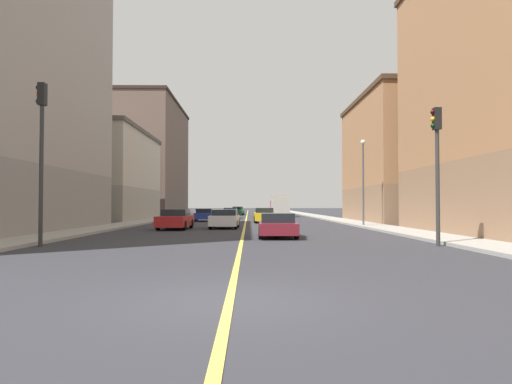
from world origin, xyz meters
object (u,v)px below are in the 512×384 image
(traffic_light_right_near, at_px, (41,142))
(car_blue, at_px, (204,215))
(building_right_midblock, at_px, (92,175))
(car_white, at_px, (225,219))
(car_green, at_px, (238,211))
(box_truck, at_px, (280,205))
(car_maroon, at_px, (278,226))
(building_right_distant, at_px, (143,159))
(car_black, at_px, (231,213))
(street_lamp_left_near, at_px, (363,172))
(traffic_light_left_near, at_px, (437,156))
(car_yellow, at_px, (264,215))
(car_red, at_px, (175,220))
(building_left_mid, at_px, (417,160))

(traffic_light_right_near, xyz_separation_m, car_blue, (3.75, 27.66, -3.58))
(building_right_midblock, distance_m, car_white, 22.76)
(building_right_midblock, bearing_deg, car_blue, -12.21)
(car_green, relative_size, box_truck, 0.61)
(car_maroon, bearing_deg, building_right_distant, 110.73)
(car_black, relative_size, box_truck, 0.63)
(street_lamp_left_near, relative_size, car_blue, 1.53)
(traffic_light_left_near, bearing_deg, car_white, 124.14)
(building_right_distant, height_order, car_green, building_right_distant)
(box_truck, bearing_deg, car_black, -130.43)
(car_blue, distance_m, car_black, 8.96)
(traffic_light_left_near, height_order, car_black, traffic_light_left_near)
(box_truck, bearing_deg, car_yellow, -97.92)
(car_red, bearing_deg, car_blue, 88.36)
(street_lamp_left_near, distance_m, car_yellow, 11.22)
(traffic_light_left_near, xyz_separation_m, car_black, (-9.87, 36.30, -3.03))
(car_blue, height_order, car_white, car_white)
(traffic_light_left_near, height_order, car_green, traffic_light_left_near)
(car_red, bearing_deg, building_left_mid, 29.78)
(traffic_light_left_near, bearing_deg, car_yellow, 104.77)
(car_yellow, distance_m, car_black, 13.18)
(building_right_midblock, relative_size, box_truck, 2.43)
(traffic_light_left_near, relative_size, traffic_light_right_near, 0.86)
(car_yellow, height_order, car_blue, car_yellow)
(building_right_distant, height_order, street_lamp_left_near, building_right_distant)
(traffic_light_right_near, distance_m, car_blue, 28.14)
(car_maroon, bearing_deg, car_blue, 104.92)
(building_left_mid, xyz_separation_m, car_green, (-18.00, 30.36, -5.35))
(car_white, bearing_deg, street_lamp_left_near, 10.87)
(traffic_light_left_near, relative_size, car_black, 1.27)
(car_red, relative_size, car_black, 1.04)
(traffic_light_right_near, height_order, car_yellow, traffic_light_right_near)
(building_right_midblock, bearing_deg, traffic_light_right_near, -74.34)
(building_right_distant, distance_m, traffic_light_left_near, 58.87)
(car_green, bearing_deg, car_black, -91.22)
(building_right_midblock, height_order, traffic_light_left_near, building_right_midblock)
(car_maroon, relative_size, box_truck, 0.62)
(car_black, bearing_deg, street_lamp_left_near, -62.04)
(building_right_distant, distance_m, car_black, 23.86)
(building_right_midblock, distance_m, car_blue, 13.21)
(street_lamp_left_near, distance_m, car_green, 40.86)
(building_left_mid, distance_m, car_black, 22.37)
(car_white, bearing_deg, car_black, 91.31)
(car_yellow, height_order, car_green, car_yellow)
(traffic_light_right_near, bearing_deg, building_right_midblock, 105.66)
(building_right_midblock, height_order, car_blue, building_right_midblock)
(traffic_light_right_near, relative_size, car_maroon, 1.52)
(car_green, bearing_deg, street_lamp_left_near, -75.07)
(car_yellow, distance_m, car_maroon, 18.67)
(car_white, bearing_deg, car_maroon, -70.17)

